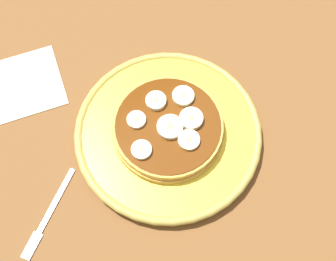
{
  "coord_description": "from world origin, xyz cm",
  "views": [
    {
      "loc": [
        -10.33,
        -21.26,
        55.31
      ],
      "look_at": [
        0.0,
        0.0,
        1.91
      ],
      "focal_mm": 44.72,
      "sensor_mm": 36.0,
      "label": 1
    }
  ],
  "objects_px": {
    "banana_slice_0": "(167,128)",
    "banana_slice_3": "(142,150)",
    "pancake_stack": "(171,129)",
    "napkin": "(24,84)",
    "banana_slice_4": "(136,120)",
    "fork": "(47,218)",
    "banana_slice_6": "(183,96)",
    "plate": "(168,133)",
    "banana_slice_2": "(191,119)",
    "banana_slice_5": "(189,140)",
    "banana_slice_1": "(155,101)"
  },
  "relations": [
    {
      "from": "banana_slice_0",
      "to": "banana_slice_6",
      "type": "distance_m",
      "value": 0.05
    },
    {
      "from": "banana_slice_1",
      "to": "banana_slice_3",
      "type": "relative_size",
      "value": 1.05
    },
    {
      "from": "banana_slice_2",
      "to": "napkin",
      "type": "relative_size",
      "value": 0.3
    },
    {
      "from": "plate",
      "to": "banana_slice_2",
      "type": "bearing_deg",
      "value": -13.72
    },
    {
      "from": "banana_slice_2",
      "to": "napkin",
      "type": "xyz_separation_m",
      "value": [
        -0.19,
        0.18,
        -0.04
      ]
    },
    {
      "from": "banana_slice_0",
      "to": "napkin",
      "type": "xyz_separation_m",
      "value": [
        -0.16,
        0.18,
        -0.04
      ]
    },
    {
      "from": "plate",
      "to": "banana_slice_1",
      "type": "distance_m",
      "value": 0.05
    },
    {
      "from": "banana_slice_4",
      "to": "banana_slice_6",
      "type": "distance_m",
      "value": 0.07
    },
    {
      "from": "banana_slice_4",
      "to": "napkin",
      "type": "bearing_deg",
      "value": 129.72
    },
    {
      "from": "banana_slice_2",
      "to": "banana_slice_6",
      "type": "height_order",
      "value": "banana_slice_2"
    },
    {
      "from": "banana_slice_0",
      "to": "banana_slice_6",
      "type": "bearing_deg",
      "value": 40.12
    },
    {
      "from": "banana_slice_4",
      "to": "banana_slice_5",
      "type": "height_order",
      "value": "same"
    },
    {
      "from": "napkin",
      "to": "banana_slice_1",
      "type": "bearing_deg",
      "value": -40.21
    },
    {
      "from": "banana_slice_1",
      "to": "banana_slice_3",
      "type": "distance_m",
      "value": 0.07
    },
    {
      "from": "pancake_stack",
      "to": "banana_slice_1",
      "type": "height_order",
      "value": "banana_slice_1"
    },
    {
      "from": "plate",
      "to": "banana_slice_0",
      "type": "relative_size",
      "value": 7.43
    },
    {
      "from": "banana_slice_5",
      "to": "napkin",
      "type": "relative_size",
      "value": 0.27
    },
    {
      "from": "plate",
      "to": "banana_slice_6",
      "type": "xyz_separation_m",
      "value": [
        0.04,
        0.03,
        0.03
      ]
    },
    {
      "from": "pancake_stack",
      "to": "banana_slice_1",
      "type": "xyz_separation_m",
      "value": [
        -0.0,
        0.04,
        0.01
      ]
    },
    {
      "from": "plate",
      "to": "napkin",
      "type": "height_order",
      "value": "plate"
    },
    {
      "from": "pancake_stack",
      "to": "banana_slice_6",
      "type": "relative_size",
      "value": 5.07
    },
    {
      "from": "plate",
      "to": "banana_slice_2",
      "type": "height_order",
      "value": "banana_slice_2"
    },
    {
      "from": "banana_slice_3",
      "to": "banana_slice_6",
      "type": "xyz_separation_m",
      "value": [
        0.09,
        0.05,
        0.0
      ]
    },
    {
      "from": "pancake_stack",
      "to": "napkin",
      "type": "xyz_separation_m",
      "value": [
        -0.16,
        0.18,
        -0.03
      ]
    },
    {
      "from": "banana_slice_3",
      "to": "banana_slice_6",
      "type": "relative_size",
      "value": 0.89
    },
    {
      "from": "banana_slice_0",
      "to": "banana_slice_3",
      "type": "distance_m",
      "value": 0.05
    },
    {
      "from": "banana_slice_0",
      "to": "banana_slice_4",
      "type": "relative_size",
      "value": 1.36
    },
    {
      "from": "pancake_stack",
      "to": "banana_slice_5",
      "type": "distance_m",
      "value": 0.04
    },
    {
      "from": "napkin",
      "to": "fork",
      "type": "relative_size",
      "value": 1.06
    },
    {
      "from": "plate",
      "to": "pancake_stack",
      "type": "bearing_deg",
      "value": -54.07
    },
    {
      "from": "pancake_stack",
      "to": "banana_slice_5",
      "type": "xyz_separation_m",
      "value": [
        0.01,
        -0.03,
        0.01
      ]
    },
    {
      "from": "banana_slice_3",
      "to": "napkin",
      "type": "xyz_separation_m",
      "value": [
        -0.11,
        0.19,
        -0.04
      ]
    },
    {
      "from": "pancake_stack",
      "to": "napkin",
      "type": "bearing_deg",
      "value": 132.64
    },
    {
      "from": "banana_slice_2",
      "to": "banana_slice_4",
      "type": "bearing_deg",
      "value": 154.89
    },
    {
      "from": "fork",
      "to": "banana_slice_5",
      "type": "bearing_deg",
      "value": 0.84
    },
    {
      "from": "pancake_stack",
      "to": "fork",
      "type": "distance_m",
      "value": 0.2
    },
    {
      "from": "banana_slice_0",
      "to": "banana_slice_2",
      "type": "bearing_deg",
      "value": -2.59
    },
    {
      "from": "banana_slice_3",
      "to": "napkin",
      "type": "distance_m",
      "value": 0.22
    },
    {
      "from": "banana_slice_3",
      "to": "napkin",
      "type": "bearing_deg",
      "value": 120.22
    },
    {
      "from": "pancake_stack",
      "to": "fork",
      "type": "relative_size",
      "value": 1.5
    },
    {
      "from": "banana_slice_4",
      "to": "napkin",
      "type": "relative_size",
      "value": 0.24
    },
    {
      "from": "pancake_stack",
      "to": "banana_slice_4",
      "type": "distance_m",
      "value": 0.05
    },
    {
      "from": "fork",
      "to": "banana_slice_4",
      "type": "bearing_deg",
      "value": 20.71
    },
    {
      "from": "banana_slice_5",
      "to": "banana_slice_1",
      "type": "bearing_deg",
      "value": 101.89
    },
    {
      "from": "banana_slice_0",
      "to": "fork",
      "type": "distance_m",
      "value": 0.2
    },
    {
      "from": "plate",
      "to": "banana_slice_1",
      "type": "height_order",
      "value": "banana_slice_1"
    },
    {
      "from": "banana_slice_4",
      "to": "napkin",
      "type": "xyz_separation_m",
      "value": [
        -0.12,
        0.15,
        -0.04
      ]
    },
    {
      "from": "banana_slice_4",
      "to": "banana_slice_5",
      "type": "distance_m",
      "value": 0.08
    },
    {
      "from": "banana_slice_3",
      "to": "banana_slice_6",
      "type": "distance_m",
      "value": 0.1
    },
    {
      "from": "banana_slice_4",
      "to": "fork",
      "type": "relative_size",
      "value": 0.25
    }
  ]
}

